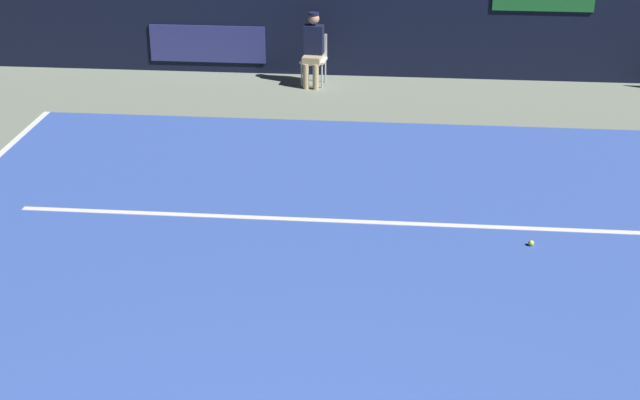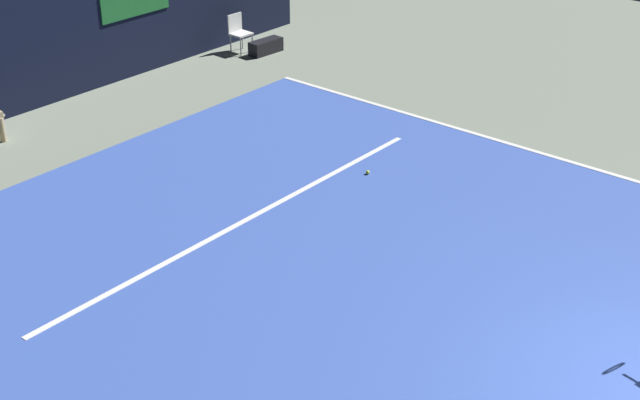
% 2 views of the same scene
% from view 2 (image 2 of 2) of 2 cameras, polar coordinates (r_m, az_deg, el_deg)
% --- Properties ---
extents(ground_plane, '(32.02, 32.02, 0.00)m').
position_cam_2_polar(ground_plane, '(12.69, 2.09, -4.11)').
color(ground_plane, gray).
extents(court_surface, '(10.28, 11.64, 0.01)m').
position_cam_2_polar(court_surface, '(12.69, 2.09, -4.09)').
color(court_surface, '#3856B2').
rests_on(court_surface, ground).
extents(line_sideline_left, '(0.10, 11.64, 0.01)m').
position_cam_2_polar(line_sideline_left, '(16.55, 13.01, 3.19)').
color(line_sideline_left, white).
rests_on(line_sideline_left, court_surface).
extents(line_service, '(8.02, 0.10, 0.01)m').
position_cam_2_polar(line_service, '(13.85, -4.57, -1.20)').
color(line_service, white).
rests_on(line_service, court_surface).
extents(courtside_chair_near, '(0.46, 0.43, 0.88)m').
position_cam_2_polar(courtside_chair_near, '(21.25, -5.19, 10.68)').
color(courtside_chair_near, white).
rests_on(courtside_chair_near, ground).
extents(tennis_ball, '(0.07, 0.07, 0.07)m').
position_cam_2_polar(tennis_ball, '(15.20, 3.05, 1.77)').
color(tennis_ball, '#CCE033').
rests_on(tennis_ball, court_surface).
extents(equipment_bag, '(0.86, 0.37, 0.32)m').
position_cam_2_polar(equipment_bag, '(21.19, -3.46, 9.72)').
color(equipment_bag, black).
rests_on(equipment_bag, ground).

